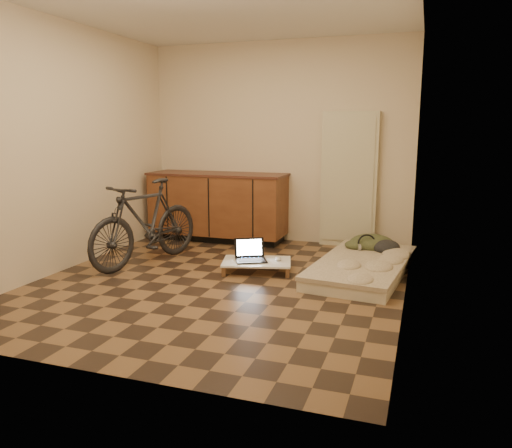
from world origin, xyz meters
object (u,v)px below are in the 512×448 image
(bicycle, at_px, (145,218))
(futon, at_px, (363,267))
(laptop, at_px, (250,256))
(lap_desk, at_px, (257,262))

(bicycle, bearing_deg, futon, 24.93)
(bicycle, xyz_separation_m, futon, (2.34, 0.37, -0.44))
(futon, bearing_deg, laptop, -159.82)
(bicycle, distance_m, futon, 2.41)
(lap_desk, bearing_deg, laptop, 158.25)
(bicycle, relative_size, futon, 0.87)
(lap_desk, height_order, laptop, laptop)
(bicycle, height_order, laptop, bicycle)
(futon, relative_size, laptop, 4.45)
(bicycle, relative_size, lap_desk, 1.98)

